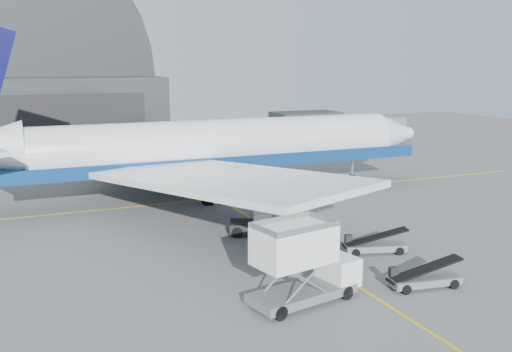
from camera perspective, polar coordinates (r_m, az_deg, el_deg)
name	(u,v)px	position (r m, az deg, el deg)	size (l,w,h in m)	color
ground	(309,256)	(42.83, 5.37, -7.94)	(200.00, 200.00, 0.00)	#565659
taxi_lines	(245,215)	(53.79, -1.08, -3.90)	(80.00, 42.12, 0.02)	gold
distant_bldg_a	(306,131)	(122.70, 4.98, 4.55)	(14.00, 8.00, 4.00)	black
distant_bldg_b	(383,129)	(128.27, 12.57, 4.61)	(8.00, 6.00, 2.80)	slate
airliner	(202,148)	(60.07, -5.38, 2.83)	(54.38, 52.73, 19.08)	white
catering_truck	(302,264)	(33.93, 4.60, -8.77)	(7.36, 3.93, 4.80)	slate
pushback_tug	(256,225)	(47.73, 0.03, -4.97)	(4.71, 3.72, 1.92)	black
belt_loader_a	(374,245)	(44.03, 11.71, -6.80)	(5.01, 2.81, 1.87)	slate
belt_loader_b	(423,279)	(38.27, 16.39, -9.81)	(5.01, 2.27, 1.87)	slate
traffic_cone	(305,239)	(45.95, 4.97, -6.25)	(0.39, 0.39, 0.56)	#E34A07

